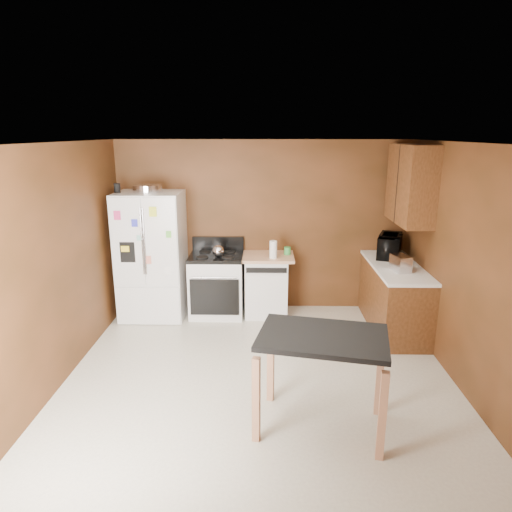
{
  "coord_description": "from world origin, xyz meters",
  "views": [
    {
      "loc": [
        0.05,
        -4.36,
        2.6
      ],
      "look_at": [
        -0.05,
        0.85,
        1.18
      ],
      "focal_mm": 32.0,
      "sensor_mm": 36.0,
      "label": 1
    }
  ],
  "objects_px": {
    "paper_towel": "(273,250)",
    "island": "(322,351)",
    "pen_cup": "(117,188)",
    "kettle": "(218,251)",
    "roasting_pan": "(148,188)",
    "green_canister": "(287,251)",
    "microwave": "(389,247)",
    "dishwasher": "(266,284)",
    "toaster": "(401,263)",
    "refrigerator": "(152,256)",
    "gas_range": "(217,284)"
  },
  "relations": [
    {
      "from": "paper_towel",
      "to": "island",
      "type": "height_order",
      "value": "paper_towel"
    },
    {
      "from": "pen_cup",
      "to": "kettle",
      "type": "relative_size",
      "value": 0.75
    },
    {
      "from": "island",
      "to": "roasting_pan",
      "type": "bearing_deg",
      "value": 129.03
    },
    {
      "from": "green_canister",
      "to": "pen_cup",
      "type": "bearing_deg",
      "value": -174.96
    },
    {
      "from": "microwave",
      "to": "dishwasher",
      "type": "xyz_separation_m",
      "value": [
        -1.72,
        0.09,
        -0.59
      ]
    },
    {
      "from": "green_canister",
      "to": "toaster",
      "type": "bearing_deg",
      "value": -30.49
    },
    {
      "from": "kettle",
      "to": "microwave",
      "type": "xyz_separation_m",
      "value": [
        2.4,
        0.04,
        0.06
      ]
    },
    {
      "from": "refrigerator",
      "to": "island",
      "type": "distance_m",
      "value": 3.35
    },
    {
      "from": "pen_cup",
      "to": "dishwasher",
      "type": "xyz_separation_m",
      "value": [
        2.03,
        0.15,
        -1.41
      ]
    },
    {
      "from": "microwave",
      "to": "island",
      "type": "xyz_separation_m",
      "value": [
        -1.24,
        -2.59,
        -0.29
      ]
    },
    {
      "from": "kettle",
      "to": "dishwasher",
      "type": "bearing_deg",
      "value": 10.93
    },
    {
      "from": "toaster",
      "to": "microwave",
      "type": "bearing_deg",
      "value": 73.85
    },
    {
      "from": "island",
      "to": "microwave",
      "type": "bearing_deg",
      "value": 64.44
    },
    {
      "from": "pen_cup",
      "to": "toaster",
      "type": "distance_m",
      "value": 3.87
    },
    {
      "from": "green_canister",
      "to": "refrigerator",
      "type": "relative_size",
      "value": 0.06
    },
    {
      "from": "toaster",
      "to": "gas_range",
      "type": "xyz_separation_m",
      "value": [
        -2.41,
        0.73,
        -0.54
      ]
    },
    {
      "from": "kettle",
      "to": "green_canister",
      "type": "relative_size",
      "value": 1.56
    },
    {
      "from": "toaster",
      "to": "dishwasher",
      "type": "bearing_deg",
      "value": 142.28
    },
    {
      "from": "green_canister",
      "to": "refrigerator",
      "type": "height_order",
      "value": "refrigerator"
    },
    {
      "from": "pen_cup",
      "to": "dishwasher",
      "type": "bearing_deg",
      "value": 4.12
    },
    {
      "from": "gas_range",
      "to": "kettle",
      "type": "bearing_deg",
      "value": -68.69
    },
    {
      "from": "toaster",
      "to": "dishwasher",
      "type": "relative_size",
      "value": 0.31
    },
    {
      "from": "green_canister",
      "to": "dishwasher",
      "type": "distance_m",
      "value": 0.58
    },
    {
      "from": "dishwasher",
      "to": "island",
      "type": "xyz_separation_m",
      "value": [
        0.48,
        -2.68,
        0.3
      ]
    },
    {
      "from": "refrigerator",
      "to": "dishwasher",
      "type": "distance_m",
      "value": 1.69
    },
    {
      "from": "microwave",
      "to": "paper_towel",
      "type": "bearing_deg",
      "value": 112.82
    },
    {
      "from": "roasting_pan",
      "to": "island",
      "type": "height_order",
      "value": "roasting_pan"
    },
    {
      "from": "refrigerator",
      "to": "gas_range",
      "type": "relative_size",
      "value": 1.64
    },
    {
      "from": "refrigerator",
      "to": "green_canister",
      "type": "bearing_deg",
      "value": 4.28
    },
    {
      "from": "paper_towel",
      "to": "roasting_pan",
      "type": "bearing_deg",
      "value": 177.25
    },
    {
      "from": "kettle",
      "to": "green_canister",
      "type": "height_order",
      "value": "kettle"
    },
    {
      "from": "green_canister",
      "to": "dishwasher",
      "type": "bearing_deg",
      "value": -168.85
    },
    {
      "from": "pen_cup",
      "to": "paper_towel",
      "type": "xyz_separation_m",
      "value": [
        2.12,
        0.0,
        -0.85
      ]
    },
    {
      "from": "roasting_pan",
      "to": "green_canister",
      "type": "relative_size",
      "value": 3.73
    },
    {
      "from": "microwave",
      "to": "dishwasher",
      "type": "bearing_deg",
      "value": 107.87
    },
    {
      "from": "roasting_pan",
      "to": "green_canister",
      "type": "distance_m",
      "value": 2.15
    },
    {
      "from": "microwave",
      "to": "green_canister",
      "type": "bearing_deg",
      "value": 104.85
    },
    {
      "from": "roasting_pan",
      "to": "island",
      "type": "distance_m",
      "value": 3.54
    },
    {
      "from": "paper_towel",
      "to": "green_canister",
      "type": "height_order",
      "value": "paper_towel"
    },
    {
      "from": "pen_cup",
      "to": "dishwasher",
      "type": "relative_size",
      "value": 0.14
    },
    {
      "from": "dishwasher",
      "to": "island",
      "type": "height_order",
      "value": "island"
    },
    {
      "from": "dishwasher",
      "to": "toaster",
      "type": "bearing_deg",
      "value": -24.15
    },
    {
      "from": "gas_range",
      "to": "dishwasher",
      "type": "xyz_separation_m",
      "value": [
        0.72,
        0.02,
        -0.01
      ]
    },
    {
      "from": "kettle",
      "to": "island",
      "type": "distance_m",
      "value": 2.81
    },
    {
      "from": "pen_cup",
      "to": "toaster",
      "type": "bearing_deg",
      "value": -9.33
    },
    {
      "from": "roasting_pan",
      "to": "gas_range",
      "type": "xyz_separation_m",
      "value": [
        0.92,
        0.04,
        -1.39
      ]
    },
    {
      "from": "roasting_pan",
      "to": "dishwasher",
      "type": "xyz_separation_m",
      "value": [
        1.64,
        0.06,
        -1.4
      ]
    },
    {
      "from": "toaster",
      "to": "refrigerator",
      "type": "height_order",
      "value": "refrigerator"
    },
    {
      "from": "microwave",
      "to": "roasting_pan",
      "type": "bearing_deg",
      "value": 110.39
    },
    {
      "from": "paper_towel",
      "to": "dishwasher",
      "type": "relative_size",
      "value": 0.28
    }
  ]
}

